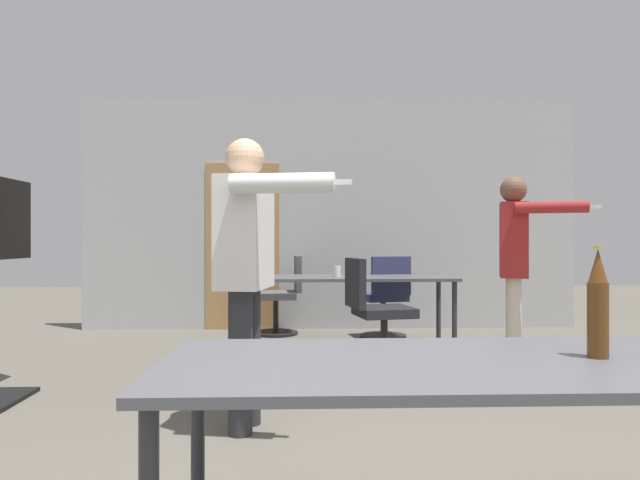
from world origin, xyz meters
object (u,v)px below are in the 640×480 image
at_px(person_near_casual, 515,253).
at_px(drink_cup, 337,271).
at_px(office_chair_far_left, 376,316).
at_px(beer_bottle, 598,305).
at_px(office_chair_side_rolled, 385,300).
at_px(person_right_polo, 247,255).
at_px(office_chair_near_pushed, 282,298).

xyz_separation_m(person_near_casual, drink_cup, (-1.42, 1.06, -0.21)).
bearing_deg(drink_cup, office_chair_far_left, -72.74).
bearing_deg(person_near_casual, beer_bottle, 1.78).
height_order(office_chair_side_rolled, office_chair_far_left, office_chair_far_left).
height_order(person_right_polo, office_chair_side_rolled, person_right_polo).
bearing_deg(beer_bottle, person_near_casual, 73.59).
bearing_deg(person_right_polo, drink_cup, 174.38).
xyz_separation_m(office_chair_side_rolled, beer_bottle, (-0.02, -4.57, 0.47)).
height_order(person_right_polo, beer_bottle, person_right_polo).
bearing_deg(office_chair_near_pushed, office_chair_side_rolled, -110.68).
bearing_deg(person_right_polo, office_chair_far_left, 158.21).
bearing_deg(office_chair_near_pushed, person_near_casual, -139.00).
bearing_deg(office_chair_near_pushed, drink_cup, -152.11).
bearing_deg(person_right_polo, office_chair_near_pushed, -171.58).
bearing_deg(person_near_casual, office_chair_side_rolled, -134.74).
xyz_separation_m(person_near_casual, person_right_polo, (-2.10, -1.36, 0.02)).
bearing_deg(drink_cup, person_near_casual, -36.69).
bearing_deg(office_chair_far_left, drink_cup, -173.71).
distance_m(person_near_casual, office_chair_far_left, 1.28).
bearing_deg(drink_cup, person_right_polo, -105.80).
relative_size(office_chair_near_pushed, drink_cup, 8.46).
xyz_separation_m(person_near_casual, office_chair_far_left, (-1.14, 0.17, -0.55)).
relative_size(office_chair_side_rolled, office_chair_far_left, 0.97).
bearing_deg(person_right_polo, beer_bottle, 48.52).
bearing_deg(person_right_polo, office_chair_side_rolled, 167.33).
bearing_deg(office_chair_side_rolled, drink_cup, -145.71).
bearing_deg(beer_bottle, office_chair_near_pushed, 103.05).
xyz_separation_m(office_chair_side_rolled, office_chair_far_left, (-0.31, -1.46, 0.02)).
height_order(person_right_polo, office_chair_far_left, person_right_polo).
bearing_deg(office_chair_side_rolled, office_chair_near_pushed, 152.73).
xyz_separation_m(office_chair_far_left, beer_bottle, (0.28, -3.10, 0.45)).
relative_size(person_right_polo, office_chair_far_left, 1.79).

